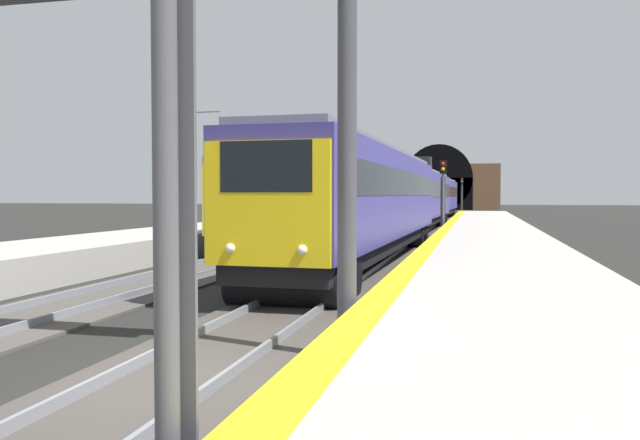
{
  "coord_description": "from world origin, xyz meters",
  "views": [
    {
      "loc": [
        -7.49,
        -3.8,
        2.43
      ],
      "look_at": [
        11.43,
        0.77,
        1.68
      ],
      "focal_mm": 36.57,
      "sensor_mm": 36.0,
      "label": 1
    }
  ],
  "objects_px": {
    "train_main_approaching": "(418,197)",
    "railway_signal_near": "(165,73)",
    "catenary_mast_near": "(193,169)",
    "train_adjacent_platform": "(349,196)",
    "railway_signal_far": "(462,193)",
    "railway_signal_mid": "(443,192)",
    "overhead_signal_gantry": "(81,36)"
  },
  "relations": [
    {
      "from": "train_main_approaching",
      "to": "railway_signal_far",
      "type": "height_order",
      "value": "train_main_approaching"
    },
    {
      "from": "railway_signal_near",
      "to": "railway_signal_mid",
      "type": "bearing_deg",
      "value": -180.0
    },
    {
      "from": "train_adjacent_platform",
      "to": "railway_signal_near",
      "type": "relative_size",
      "value": 8.03
    },
    {
      "from": "train_adjacent_platform",
      "to": "overhead_signal_gantry",
      "type": "bearing_deg",
      "value": 4.01
    },
    {
      "from": "train_adjacent_platform",
      "to": "overhead_signal_gantry",
      "type": "relative_size",
      "value": 4.76
    },
    {
      "from": "catenary_mast_near",
      "to": "overhead_signal_gantry",
      "type": "bearing_deg",
      "value": -159.24
    },
    {
      "from": "train_main_approaching",
      "to": "railway_signal_mid",
      "type": "bearing_deg",
      "value": 18.73
    },
    {
      "from": "train_main_approaching",
      "to": "overhead_signal_gantry",
      "type": "distance_m",
      "value": 34.62
    },
    {
      "from": "railway_signal_far",
      "to": "catenary_mast_near",
      "type": "distance_m",
      "value": 53.17
    },
    {
      "from": "railway_signal_near",
      "to": "catenary_mast_near",
      "type": "relative_size",
      "value": 0.69
    },
    {
      "from": "train_main_approaching",
      "to": "catenary_mast_near",
      "type": "distance_m",
      "value": 15.51
    },
    {
      "from": "train_adjacent_platform",
      "to": "railway_signal_near",
      "type": "bearing_deg",
      "value": 9.53
    },
    {
      "from": "railway_signal_far",
      "to": "overhead_signal_gantry",
      "type": "height_order",
      "value": "overhead_signal_gantry"
    },
    {
      "from": "railway_signal_far",
      "to": "overhead_signal_gantry",
      "type": "bearing_deg",
      "value": -3.22
    },
    {
      "from": "railway_signal_mid",
      "to": "railway_signal_far",
      "type": "xyz_separation_m",
      "value": [
        47.27,
        -0.0,
        0.13
      ]
    },
    {
      "from": "train_adjacent_platform",
      "to": "railway_signal_far",
      "type": "height_order",
      "value": "train_adjacent_platform"
    },
    {
      "from": "train_main_approaching",
      "to": "train_adjacent_platform",
      "type": "distance_m",
      "value": 4.69
    },
    {
      "from": "railway_signal_mid",
      "to": "overhead_signal_gantry",
      "type": "relative_size",
      "value": 0.49
    },
    {
      "from": "overhead_signal_gantry",
      "to": "catenary_mast_near",
      "type": "height_order",
      "value": "catenary_mast_near"
    },
    {
      "from": "railway_signal_near",
      "to": "railway_signal_far",
      "type": "distance_m",
      "value": 81.12
    },
    {
      "from": "overhead_signal_gantry",
      "to": "catenary_mast_near",
      "type": "xyz_separation_m",
      "value": [
        24.15,
        9.16,
        -1.08
      ]
    },
    {
      "from": "train_adjacent_platform",
      "to": "overhead_signal_gantry",
      "type": "xyz_separation_m",
      "value": [
        -34.16,
        -2.34,
        2.62
      ]
    },
    {
      "from": "overhead_signal_gantry",
      "to": "train_adjacent_platform",
      "type": "bearing_deg",
      "value": 3.92
    },
    {
      "from": "train_main_approaching",
      "to": "railway_signal_near",
      "type": "xyz_separation_m",
      "value": [
        -39.97,
        -1.91,
        0.87
      ]
    },
    {
      "from": "catenary_mast_near",
      "to": "train_adjacent_platform",
      "type": "bearing_deg",
      "value": -34.25
    },
    {
      "from": "train_main_approaching",
      "to": "catenary_mast_near",
      "type": "xyz_separation_m",
      "value": [
        -10.29,
        11.5,
        1.56
      ]
    },
    {
      "from": "train_main_approaching",
      "to": "railway_signal_near",
      "type": "distance_m",
      "value": 40.03
    },
    {
      "from": "railway_signal_mid",
      "to": "train_adjacent_platform",
      "type": "bearing_deg",
      "value": -131.55
    },
    {
      "from": "train_adjacent_platform",
      "to": "catenary_mast_near",
      "type": "xyz_separation_m",
      "value": [
        -10.01,
        6.81,
        1.54
      ]
    },
    {
      "from": "train_adjacent_platform",
      "to": "overhead_signal_gantry",
      "type": "height_order",
      "value": "overhead_signal_gantry"
    },
    {
      "from": "railway_signal_mid",
      "to": "train_main_approaching",
      "type": "bearing_deg",
      "value": -162.67
    },
    {
      "from": "railway_signal_near",
      "to": "catenary_mast_near",
      "type": "bearing_deg",
      "value": -155.68
    }
  ]
}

